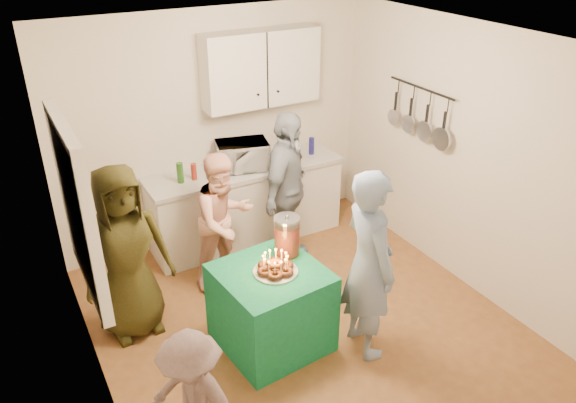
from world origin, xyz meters
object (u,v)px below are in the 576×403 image
microwave (242,155)px  woman_back_center (224,220)px  party_table (271,308)px  woman_back_right (287,191)px  woman_back_left (125,253)px  punch_jar (287,237)px  counter (246,206)px  man_birthday (368,265)px

microwave → woman_back_center: woman_back_center is taller
party_table → woman_back_right: (0.77, 1.11, 0.47)m
microwave → woman_back_left: bearing=-134.5°
punch_jar → woman_back_center: (-0.22, 0.89, -0.22)m
counter → woman_back_right: woman_back_right is taller
woman_back_left → woman_back_center: 1.09m
microwave → party_table: size_ratio=0.65×
counter → woman_back_left: bearing=-148.9°
microwave → punch_jar: microwave is taller
woman_back_left → party_table: bearing=-41.7°
punch_jar → man_birthday: bearing=-54.5°
counter → microwave: microwave is taller
microwave → woman_back_right: size_ratio=0.33×
party_table → woman_back_right: 1.43m
man_birthday → woman_back_left: size_ratio=1.05×
microwave → woman_back_center: bearing=-114.0°
microwave → woman_back_left: size_ratio=0.34×
party_table → woman_back_left: (-1.01, 0.78, 0.44)m
counter → woman_back_left: (-1.59, -0.96, 0.39)m
woman_back_left → woman_back_center: woman_back_left is taller
man_birthday → punch_jar: bearing=41.2°
party_table → woman_back_left: woman_back_left is taller
microwave → woman_back_center: (-0.52, -0.67, -0.35)m
party_table → punch_jar: 0.63m
punch_jar → woman_back_center: woman_back_center is taller
microwave → woman_back_left: (-1.57, -0.96, -0.24)m
party_table → punch_jar: size_ratio=2.50×
woman_back_center → microwave: bearing=38.0°
woman_back_left → man_birthday: bearing=-39.5°
woman_back_left → woman_back_right: 1.81m
counter → man_birthday: size_ratio=1.29×
counter → woman_back_center: size_ratio=1.54×
punch_jar → woman_back_center: bearing=103.8°
party_table → woman_back_center: woman_back_center is taller
microwave → counter: bearing=14.0°
woman_back_left → woman_back_right: size_ratio=0.96×
microwave → man_birthday: size_ratio=0.32×
counter → party_table: size_ratio=2.59×
microwave → man_birthday: (0.13, -2.17, -0.21)m
counter → punch_jar: size_ratio=6.47×
microwave → woman_back_left: 1.85m
woman_back_left → microwave: bearing=27.3°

